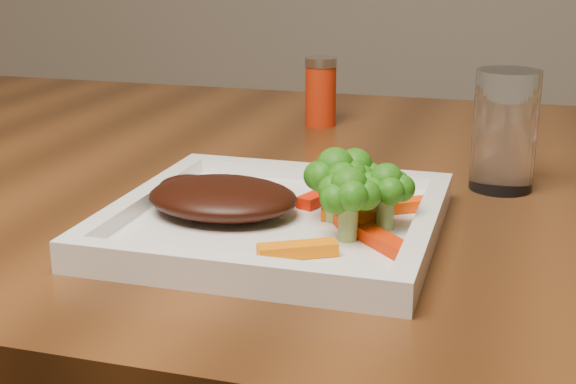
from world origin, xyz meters
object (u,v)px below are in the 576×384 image
(drinking_glass, at_px, (505,131))
(steak, at_px, (223,198))
(plate, at_px, (277,225))
(spice_shaker, at_px, (321,92))

(drinking_glass, bearing_deg, steak, -140.81)
(plate, xyz_separation_m, steak, (-0.05, -0.00, 0.02))
(plate, bearing_deg, spice_shaker, 99.12)
(steak, bearing_deg, drinking_glass, 39.19)
(steak, bearing_deg, plate, 0.96)
(spice_shaker, height_order, drinking_glass, drinking_glass)
(steak, relative_size, spice_shaker, 1.45)
(spice_shaker, bearing_deg, drinking_glass, -43.33)
(spice_shaker, distance_m, drinking_glass, 0.34)
(plate, xyz_separation_m, spice_shaker, (-0.07, 0.42, 0.04))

